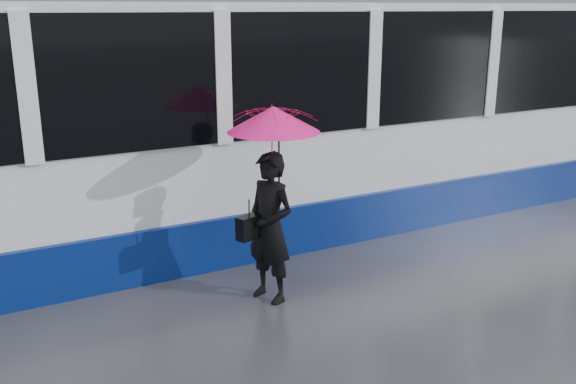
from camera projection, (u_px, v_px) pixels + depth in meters
ground at (347, 293)px, 6.87m from camera, size 90.00×90.00×0.00m
rails at (248, 225)px, 8.97m from camera, size 34.00×1.51×0.02m
tram at (455, 93)px, 10.21m from camera, size 26.00×2.56×3.35m
woman at (270, 228)px, 6.54m from camera, size 0.55×0.67×1.57m
umbrella at (274, 137)px, 6.30m from camera, size 1.18×1.18×1.06m
handbag at (249, 227)px, 6.44m from camera, size 0.30×0.21×0.42m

